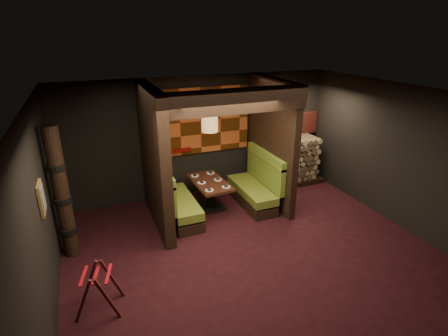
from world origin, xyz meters
TOP-DOWN VIEW (x-y plane):
  - floor at (0.00, 0.00)m, footprint 6.50×5.50m
  - ceiling at (0.00, 0.00)m, footprint 6.50×5.50m
  - wall_back at (0.00, 2.76)m, footprint 6.50×0.02m
  - wall_front at (0.00, -2.76)m, footprint 6.50×0.02m
  - wall_left at (-3.26, 0.00)m, footprint 0.02×5.50m
  - wall_right at (3.26, 0.00)m, footprint 0.02×5.50m
  - partition_left at (-1.35, 1.65)m, footprint 0.20×2.20m
  - partition_right at (1.30, 1.70)m, footprint 0.15×2.10m
  - header_beam at (-0.02, 0.70)m, footprint 2.85×0.18m
  - tapa_back_panel at (-0.02, 2.71)m, footprint 2.40×0.06m
  - tapa_side_panel at (-1.23, 1.82)m, footprint 0.04×1.85m
  - lacquer_shelf at (-0.60, 2.65)m, footprint 0.60×0.12m
  - booth_bench_left at (-0.96, 1.65)m, footprint 0.68×1.60m
  - booth_bench_right at (0.93, 1.65)m, footprint 0.68×1.60m
  - dining_table at (-0.13, 1.82)m, footprint 0.74×1.28m
  - place_settings at (-0.13, 1.82)m, footprint 0.61×1.05m
  - pendant_lamp at (-0.13, 1.77)m, footprint 0.34×0.34m
  - framed_picture at (-3.22, 0.10)m, footprint 0.05×0.36m
  - luggage_rack at (-2.66, -0.49)m, footprint 0.76×0.61m
  - totem_column at (-3.05, 1.10)m, footprint 0.31×0.31m
  - firewood_stack at (2.29, 2.35)m, footprint 1.73×0.70m
  - mosaic_header at (2.29, 2.68)m, footprint 1.83×0.10m
  - bay_front_post at (1.39, 1.96)m, footprint 0.08×0.08m

SIDE VIEW (x-z plane):
  - floor at x=0.00m, z-range -0.02..0.00m
  - luggage_rack at x=-2.66m, z-range 0.00..0.73m
  - booth_bench_left at x=-0.96m, z-range -0.17..0.97m
  - booth_bench_right at x=0.93m, z-range -0.17..0.97m
  - dining_table at x=-0.13m, z-range 0.10..0.75m
  - firewood_stack at x=2.29m, z-range 0.00..1.22m
  - place_settings at x=-0.13m, z-range 0.65..0.68m
  - lacquer_shelf at x=-0.60m, z-range 1.15..1.21m
  - totem_column at x=-3.05m, z-range -0.01..2.39m
  - wall_back at x=0.00m, z-range 0.00..2.85m
  - wall_front at x=0.00m, z-range 0.00..2.85m
  - wall_left at x=-3.26m, z-range 0.00..2.85m
  - wall_right at x=3.26m, z-range 0.00..2.85m
  - partition_left at x=-1.35m, z-range 0.00..2.85m
  - partition_right at x=1.30m, z-range 0.00..2.85m
  - bay_front_post at x=1.39m, z-range 0.00..2.85m
  - mosaic_header at x=2.29m, z-range 1.22..1.78m
  - framed_picture at x=-3.22m, z-range 1.39..1.85m
  - tapa_back_panel at x=-0.02m, z-range 1.04..2.60m
  - tapa_side_panel at x=-1.23m, z-range 1.12..2.58m
  - pendant_lamp at x=-0.13m, z-range 1.53..2.56m
  - header_beam at x=-0.02m, z-range 2.41..2.85m
  - ceiling at x=0.00m, z-range 2.85..2.87m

